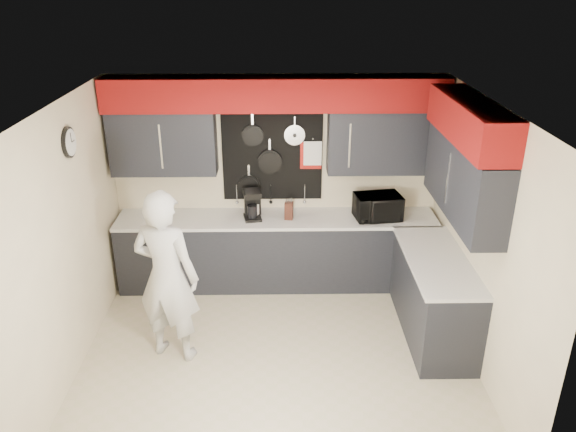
{
  "coord_description": "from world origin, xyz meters",
  "views": [
    {
      "loc": [
        0.03,
        -4.82,
        3.69
      ],
      "look_at": [
        0.12,
        0.5,
        1.35
      ],
      "focal_mm": 35.0,
      "sensor_mm": 36.0,
      "label": 1
    }
  ],
  "objects_px": {
    "microwave": "(378,207)",
    "knife_block": "(289,211)",
    "person": "(167,277)",
    "utensil_crock": "(254,210)",
    "coffee_maker": "(252,204)"
  },
  "relations": [
    {
      "from": "knife_block",
      "to": "utensil_crock",
      "type": "xyz_separation_m",
      "value": [
        -0.42,
        0.09,
        -0.03
      ]
    },
    {
      "from": "coffee_maker",
      "to": "person",
      "type": "xyz_separation_m",
      "value": [
        -0.79,
        -1.42,
        -0.19
      ]
    },
    {
      "from": "microwave",
      "to": "knife_block",
      "type": "height_order",
      "value": "microwave"
    },
    {
      "from": "coffee_maker",
      "to": "person",
      "type": "relative_size",
      "value": 0.2
    },
    {
      "from": "utensil_crock",
      "to": "coffee_maker",
      "type": "distance_m",
      "value": 0.12
    },
    {
      "from": "utensil_crock",
      "to": "coffee_maker",
      "type": "bearing_deg",
      "value": -108.39
    },
    {
      "from": "utensil_crock",
      "to": "person",
      "type": "relative_size",
      "value": 0.09
    },
    {
      "from": "utensil_crock",
      "to": "knife_block",
      "type": "bearing_deg",
      "value": -12.03
    },
    {
      "from": "microwave",
      "to": "knife_block",
      "type": "relative_size",
      "value": 2.55
    },
    {
      "from": "knife_block",
      "to": "coffee_maker",
      "type": "height_order",
      "value": "coffee_maker"
    },
    {
      "from": "utensil_crock",
      "to": "person",
      "type": "bearing_deg",
      "value": -118.76
    },
    {
      "from": "knife_block",
      "to": "utensil_crock",
      "type": "height_order",
      "value": "knife_block"
    },
    {
      "from": "microwave",
      "to": "person",
      "type": "bearing_deg",
      "value": -157.6
    },
    {
      "from": "microwave",
      "to": "utensil_crock",
      "type": "distance_m",
      "value": 1.5
    },
    {
      "from": "microwave",
      "to": "person",
      "type": "distance_m",
      "value": 2.69
    }
  ]
}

